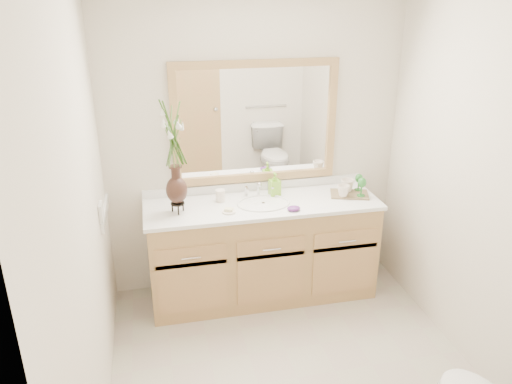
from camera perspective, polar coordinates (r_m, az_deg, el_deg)
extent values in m
plane|color=#BDB7A1|center=(3.53, 4.70, -20.37)|extent=(2.60, 2.60, 0.00)
cube|color=white|center=(4.03, -0.12, 5.18)|extent=(2.40, 0.02, 2.40)
cube|color=white|center=(1.85, 18.28, -18.84)|extent=(2.40, 0.02, 2.40)
cube|color=white|center=(2.76, -19.11, -4.46)|extent=(0.02, 2.60, 2.40)
cube|color=white|center=(3.40, 25.10, -0.33)|extent=(0.02, 2.60, 2.40)
cube|color=tan|center=(4.09, 0.74, -6.76)|extent=(1.80, 0.55, 0.80)
cube|color=white|center=(3.91, 0.77, -1.43)|extent=(1.84, 0.57, 0.03)
ellipsoid|color=white|center=(3.90, 0.83, -2.08)|extent=(0.38, 0.30, 0.12)
cylinder|color=silver|center=(4.02, 0.26, 0.38)|extent=(0.02, 0.02, 0.11)
cylinder|color=silver|center=(4.01, -1.14, 0.06)|extent=(0.02, 0.02, 0.08)
cylinder|color=silver|center=(4.05, 1.64, 0.29)|extent=(0.02, 0.02, 0.08)
cube|color=white|center=(3.96, -0.07, 7.94)|extent=(1.20, 0.01, 0.85)
cube|color=tan|center=(3.87, -0.05, 14.47)|extent=(1.32, 0.04, 0.06)
cube|color=tan|center=(4.09, -0.05, 1.73)|extent=(1.32, 0.04, 0.06)
cube|color=tan|center=(3.87, -9.27, 7.32)|extent=(0.06, 0.04, 0.85)
cube|color=tan|center=(4.13, 8.61, 8.30)|extent=(0.06, 0.04, 0.85)
cube|color=white|center=(3.54, -17.29, -2.17)|extent=(0.02, 0.12, 0.12)
cylinder|color=black|center=(3.75, -8.95, -1.29)|extent=(0.10, 0.10, 0.01)
ellipsoid|color=black|center=(3.71, -9.04, 0.23)|extent=(0.16, 0.16, 0.20)
cylinder|color=black|center=(3.66, -9.17, 2.12)|extent=(0.07, 0.07, 0.09)
cylinder|color=#4C7A33|center=(3.58, -9.40, 5.75)|extent=(0.06, 0.06, 0.37)
cylinder|color=#F0E0D0|center=(3.92, -4.09, -0.42)|extent=(0.07, 0.07, 0.10)
cylinder|color=#F0E0D0|center=(3.73, -3.11, -2.26)|extent=(0.10, 0.10, 0.01)
cube|color=beige|center=(3.73, -3.11, -2.03)|extent=(0.07, 0.06, 0.02)
imported|color=#7FC52E|center=(4.02, 2.14, 0.81)|extent=(0.08, 0.09, 0.17)
ellipsoid|color=#612878|center=(3.77, 4.33, -1.88)|extent=(0.12, 0.11, 0.04)
cube|color=brown|center=(4.11, 10.62, -0.25)|extent=(0.35, 0.28, 0.01)
imported|color=#F0E0D0|center=(4.02, 9.95, 0.19)|extent=(0.13, 0.12, 0.10)
imported|color=#F0E0D0|center=(4.13, 10.42, 0.80)|extent=(0.15, 0.15, 0.11)
cylinder|color=#28782B|center=(4.08, 11.90, -0.38)|extent=(0.06, 0.06, 0.01)
cylinder|color=#28782B|center=(4.06, 11.95, 0.25)|extent=(0.01, 0.01, 0.10)
ellipsoid|color=#28782B|center=(4.04, 12.02, 1.06)|extent=(0.07, 0.07, 0.08)
cylinder|color=#28782B|center=(4.19, 11.58, 0.28)|extent=(0.06, 0.06, 0.01)
cylinder|color=#28782B|center=(4.17, 11.63, 0.83)|extent=(0.01, 0.01, 0.09)
ellipsoid|color=#28782B|center=(4.15, 11.69, 1.55)|extent=(0.06, 0.06, 0.07)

